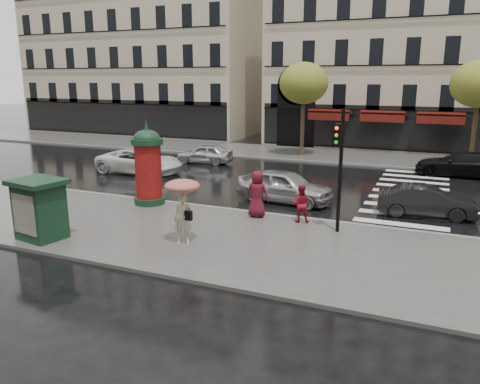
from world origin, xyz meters
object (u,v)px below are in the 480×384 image
at_px(newsstand, 40,208).
at_px(car_far_silver, 205,154).
at_px(car_white, 140,161).
at_px(morris_column, 148,164).
at_px(woman_red, 301,203).
at_px(car_silver, 285,186).
at_px(car_black, 461,164).
at_px(traffic_light, 340,159).
at_px(woman_umbrella, 183,200).
at_px(man_burgundy, 257,194).
at_px(car_darkgrey, 427,201).

distance_m(newsstand, car_far_silver, 16.01).
bearing_deg(car_white, morris_column, -142.46).
xyz_separation_m(woman_red, car_silver, (-1.62, 3.04, -0.11)).
xyz_separation_m(car_silver, car_far_silver, (-8.01, 7.44, -0.11)).
bearing_deg(car_black, car_far_silver, -81.07).
distance_m(morris_column, car_far_silver, 10.90).
distance_m(car_white, car_far_silver, 4.91).
distance_m(woman_red, traffic_light, 2.57).
distance_m(woman_umbrella, traffic_light, 5.63).
bearing_deg(morris_column, car_black, 44.38).
relative_size(woman_umbrella, woman_red, 1.55).
bearing_deg(car_silver, car_black, -31.92).
relative_size(newsstand, car_black, 0.42).
bearing_deg(newsstand, woman_red, 35.01).
bearing_deg(newsstand, man_burgundy, 42.38).
height_order(woman_red, newsstand, newsstand).
xyz_separation_m(man_burgundy, car_darkgrey, (6.23, 3.15, -0.42)).
relative_size(woman_red, man_burgundy, 0.78).
bearing_deg(car_far_silver, newsstand, 0.18).
bearing_deg(car_silver, car_white, 79.98).
distance_m(car_darkgrey, car_black, 9.53).
xyz_separation_m(man_burgundy, car_far_silver, (-7.83, 10.49, -0.42)).
distance_m(woman_umbrella, car_black, 18.72).
height_order(morris_column, car_white, morris_column).
distance_m(traffic_light, car_far_silver, 15.94).
relative_size(man_burgundy, car_darkgrey, 0.49).
distance_m(car_black, car_far_silver, 15.69).
bearing_deg(car_far_silver, woman_umbrella, 18.28).
height_order(traffic_light, car_white, traffic_light).
height_order(woman_umbrella, newsstand, woman_umbrella).
xyz_separation_m(woman_red, car_white, (-11.65, 6.01, -0.13)).
bearing_deg(car_black, car_darkgrey, -7.67).
xyz_separation_m(car_black, car_far_silver, (-15.55, -2.08, -0.08)).
distance_m(car_silver, car_white, 10.46).
distance_m(man_burgundy, traffic_light, 3.82).
relative_size(woman_umbrella, car_white, 0.43).
bearing_deg(car_white, car_silver, -107.15).
bearing_deg(car_silver, woman_umbrella, 175.83).
bearing_deg(woman_red, woman_umbrella, 36.07).
xyz_separation_m(woman_red, traffic_light, (1.54, -0.68, 1.94)).
relative_size(car_darkgrey, car_black, 0.78).
bearing_deg(man_burgundy, woman_red, 174.28).
bearing_deg(newsstand, car_silver, 54.18).
bearing_deg(woman_umbrella, car_darkgrey, 43.81).
bearing_deg(car_silver, traffic_light, -133.23).
height_order(car_silver, car_white, car_silver).
bearing_deg(car_silver, car_far_silver, 53.55).
relative_size(car_silver, car_darkgrey, 1.14).
distance_m(morris_column, newsstand, 5.50).
bearing_deg(woman_umbrella, man_burgundy, 73.90).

